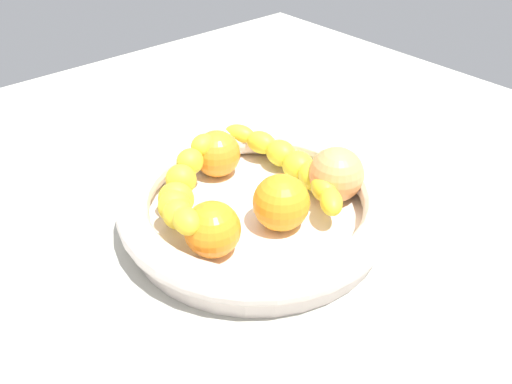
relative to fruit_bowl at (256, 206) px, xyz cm
name	(u,v)px	position (x,y,z in cm)	size (l,w,h in cm)	color
kitchen_counter	(256,235)	(0.00, 0.00, -4.36)	(120.00, 120.00, 3.00)	#ABAB9F
fruit_bowl	(256,206)	(0.00, 0.00, 0.00)	(31.85, 31.85, 5.52)	silver
banana_draped_left	(182,190)	(-6.43, 5.39, 2.38)	(13.81, 14.93, 6.21)	yellow
banana_draped_right	(292,165)	(7.84, 2.08, 1.50)	(8.33, 23.58, 4.40)	yellow
orange_front	(281,203)	(0.58, -3.60, 2.21)	(6.43, 6.43, 6.43)	orange
orange_mid_left	(217,154)	(1.84, 9.71, 1.99)	(6.00, 6.00, 6.00)	orange
orange_mid_right	(212,229)	(-7.92, -2.19, 2.03)	(6.07, 6.07, 6.07)	orange
peach_blush	(336,174)	(9.32, -3.83, 2.31)	(6.63, 6.63, 6.63)	#EF9958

